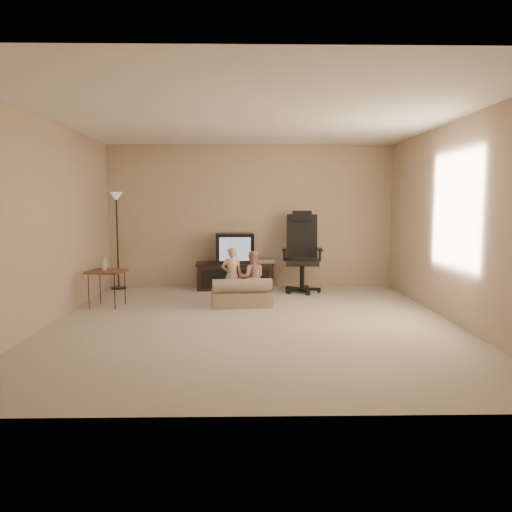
{
  "coord_description": "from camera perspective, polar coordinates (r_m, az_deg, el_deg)",
  "views": [
    {
      "loc": [
        -0.07,
        -6.09,
        1.48
      ],
      "look_at": [
        0.06,
        0.6,
        0.77
      ],
      "focal_mm": 35.0,
      "sensor_mm": 36.0,
      "label": 1
    }
  ],
  "objects": [
    {
      "name": "toddler_right",
      "position": [
        7.35,
        -0.44,
        -2.48
      ],
      "size": [
        0.39,
        0.23,
        0.79
      ],
      "primitive_type": "imported",
      "rotation": [
        0.0,
        0.0,
        3.19
      ],
      "color": "#DCA48A",
      "rests_on": "floor"
    },
    {
      "name": "toddler_left",
      "position": [
        7.34,
        -2.77,
        -2.24
      ],
      "size": [
        0.35,
        0.28,
        0.85
      ],
      "primitive_type": "imported",
      "rotation": [
        0.0,
        0.0,
        3.32
      ],
      "color": "#DCA48A",
      "rests_on": "floor"
    },
    {
      "name": "side_table",
      "position": [
        7.43,
        -16.72,
        -1.73
      ],
      "size": [
        0.53,
        0.53,
        0.71
      ],
      "rotation": [
        0.0,
        0.0,
        -0.13
      ],
      "color": "brown",
      "rests_on": "floor"
    },
    {
      "name": "child_sofa",
      "position": [
        7.2,
        -1.65,
        -4.46
      ],
      "size": [
        0.9,
        0.57,
        0.42
      ],
      "rotation": [
        0.0,
        0.0,
        0.1
      ],
      "color": "gray",
      "rests_on": "floor"
    },
    {
      "name": "office_chair",
      "position": [
        8.39,
        5.27,
        -0.79
      ],
      "size": [
        0.68,
        0.71,
        1.36
      ],
      "rotation": [
        0.0,
        0.0,
        -0.08
      ],
      "color": "black",
      "rests_on": "floor"
    },
    {
      "name": "floor",
      "position": [
        6.26,
        -0.45,
        -7.63
      ],
      "size": [
        5.5,
        5.5,
        0.0
      ],
      "primitive_type": "plane",
      "color": "#C1B29A",
      "rests_on": "ground"
    },
    {
      "name": "tv_stand",
      "position": [
        8.65,
        -2.42,
        -1.14
      ],
      "size": [
        1.38,
        0.57,
        0.97
      ],
      "rotation": [
        0.0,
        0.0,
        0.06
      ],
      "color": "black",
      "rests_on": "floor"
    },
    {
      "name": "room_shell",
      "position": [
        6.09,
        -0.46,
        6.4
      ],
      "size": [
        5.5,
        5.5,
        5.5
      ],
      "color": "white",
      "rests_on": "floor"
    },
    {
      "name": "floor_lamp",
      "position": [
        8.92,
        -15.63,
        4.14
      ],
      "size": [
        0.26,
        0.26,
        1.67
      ],
      "color": "black",
      "rests_on": "floor"
    }
  ]
}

